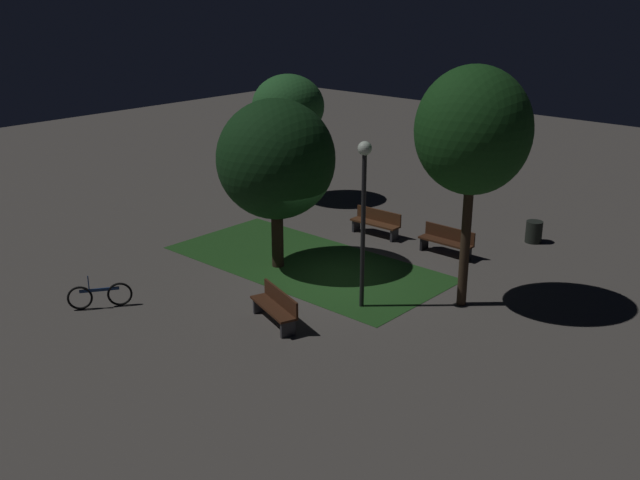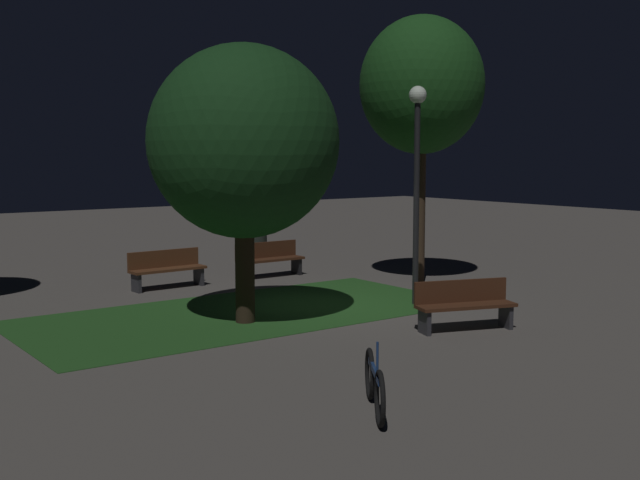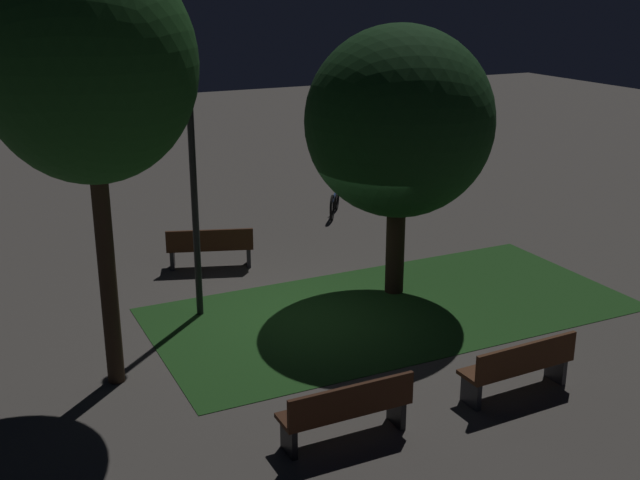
# 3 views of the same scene
# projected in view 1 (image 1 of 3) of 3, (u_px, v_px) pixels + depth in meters

# --- Properties ---
(ground_plane) EXTENTS (60.00, 60.00, 0.00)m
(ground_plane) POSITION_uv_depth(u_px,v_px,m) (331.00, 279.00, 21.42)
(ground_plane) COLOR #56514C
(grass_lawn) EXTENTS (8.78, 4.19, 0.01)m
(grass_lawn) POSITION_uv_depth(u_px,v_px,m) (306.00, 263.00, 22.61)
(grass_lawn) COLOR #23511E
(grass_lawn) RESTS_ON ground
(bench_by_lamp) EXTENTS (1.80, 0.49, 0.88)m
(bench_by_lamp) POSITION_uv_depth(u_px,v_px,m) (447.00, 240.00, 23.16)
(bench_by_lamp) COLOR #422314
(bench_by_lamp) RESTS_ON ground
(bench_lawn_edge) EXTENTS (1.81, 0.54, 0.88)m
(bench_lawn_edge) POSITION_uv_depth(u_px,v_px,m) (376.00, 222.00, 24.94)
(bench_lawn_edge) COLOR #512D19
(bench_lawn_edge) RESTS_ON ground
(bench_front_left) EXTENTS (1.86, 1.04, 0.88)m
(bench_front_left) POSITION_uv_depth(u_px,v_px,m) (276.00, 306.00, 18.47)
(bench_front_left) COLOR #422314
(bench_front_left) RESTS_ON ground
(tree_back_left) EXTENTS (2.77, 2.77, 4.92)m
(tree_back_left) POSITION_uv_depth(u_px,v_px,m) (288.00, 107.00, 27.98)
(tree_back_left) COLOR #38281C
(tree_back_left) RESTS_ON ground
(tree_tall_center) EXTENTS (2.93, 2.93, 6.33)m
(tree_tall_center) POSITION_uv_depth(u_px,v_px,m) (473.00, 131.00, 18.17)
(tree_tall_center) COLOR #38281C
(tree_tall_center) RESTS_ON ground
(tree_near_wall) EXTENTS (3.48, 3.48, 5.09)m
(tree_near_wall) POSITION_uv_depth(u_px,v_px,m) (276.00, 160.00, 21.28)
(tree_near_wall) COLOR #2D2116
(tree_near_wall) RESTS_ON ground
(lamp_post_plaza_west) EXTENTS (0.36, 0.36, 4.47)m
(lamp_post_plaza_west) POSITION_uv_depth(u_px,v_px,m) (364.00, 197.00, 18.60)
(lamp_post_plaza_west) COLOR black
(lamp_post_plaza_west) RESTS_ON ground
(trash_bin) EXTENTS (0.54, 0.54, 0.72)m
(trash_bin) POSITION_uv_depth(u_px,v_px,m) (534.00, 232.00, 24.32)
(trash_bin) COLOR black
(trash_bin) RESTS_ON ground
(bicycle) EXTENTS (0.98, 1.43, 0.93)m
(bicycle) POSITION_uv_depth(u_px,v_px,m) (100.00, 296.00, 19.43)
(bicycle) COLOR black
(bicycle) RESTS_ON ground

